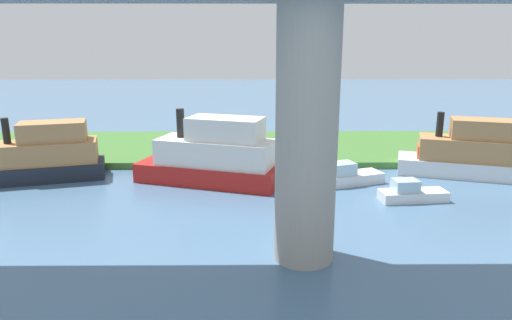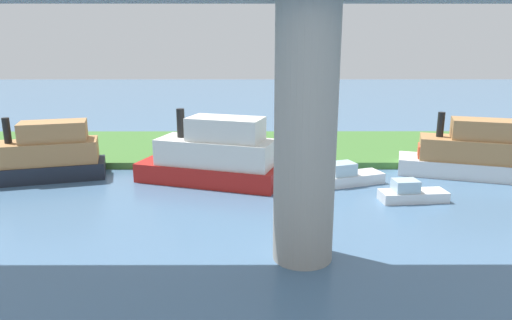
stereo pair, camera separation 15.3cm
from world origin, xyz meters
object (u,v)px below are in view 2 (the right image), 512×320
(houseboat_blue, at_px, (213,156))
(person_on_bank, at_px, (199,149))
(pontoon_yellow, at_px, (347,176))
(bridge_pylon, at_px, (305,138))
(mooring_post, at_px, (178,154))
(skiff_small, at_px, (43,156))
(motorboat_red, at_px, (469,153))
(motorboat_white, at_px, (411,193))

(houseboat_blue, bearing_deg, person_on_bank, -72.37)
(pontoon_yellow, bearing_deg, bridge_pylon, 69.26)
(mooring_post, bearing_deg, skiff_small, 20.41)
(person_on_bank, relative_size, houseboat_blue, 0.14)
(skiff_small, bearing_deg, motorboat_red, -178.70)
(motorboat_white, bearing_deg, houseboat_blue, -16.99)
(skiff_small, bearing_deg, mooring_post, -159.59)
(houseboat_blue, bearing_deg, skiff_small, -4.36)
(skiff_small, relative_size, motorboat_white, 2.21)
(houseboat_blue, relative_size, pontoon_yellow, 2.10)
(person_on_bank, xyz_separation_m, motorboat_red, (-18.91, 3.09, 0.41))
(houseboat_blue, bearing_deg, pontoon_yellow, 177.76)
(mooring_post, relative_size, houseboat_blue, 0.10)
(person_on_bank, xyz_separation_m, mooring_post, (1.51, 0.59, -0.22))
(person_on_bank, relative_size, pontoon_yellow, 0.29)
(mooring_post, bearing_deg, houseboat_blue, 126.39)
(mooring_post, relative_size, pontoon_yellow, 0.20)
(bridge_pylon, xyz_separation_m, houseboat_blue, (4.78, -10.90, -3.52))
(mooring_post, height_order, motorboat_red, motorboat_red)
(bridge_pylon, height_order, mooring_post, bridge_pylon)
(motorboat_white, bearing_deg, motorboat_red, -137.24)
(bridge_pylon, relative_size, skiff_small, 1.20)
(motorboat_red, bearing_deg, motorboat_white, 42.76)
(houseboat_blue, bearing_deg, bridge_pylon, 113.66)
(mooring_post, bearing_deg, pontoon_yellow, 159.57)
(mooring_post, distance_m, houseboat_blue, 5.08)
(person_on_bank, distance_m, skiff_small, 10.68)
(motorboat_white, relative_size, pontoon_yellow, 0.85)
(person_on_bank, height_order, pontoon_yellow, person_on_bank)
(mooring_post, xyz_separation_m, skiff_small, (8.49, 3.16, 0.60))
(houseboat_blue, relative_size, motorboat_red, 1.10)
(person_on_bank, height_order, motorboat_red, motorboat_red)
(person_on_bank, xyz_separation_m, houseboat_blue, (-1.47, 4.62, 0.58))
(motorboat_red, bearing_deg, skiff_small, 1.30)
(person_on_bank, bearing_deg, houseboat_blue, 107.63)
(motorboat_white, bearing_deg, mooring_post, -27.30)
(person_on_bank, height_order, motorboat_white, person_on_bank)
(bridge_pylon, bearing_deg, pontoon_yellow, -110.74)
(skiff_small, distance_m, motorboat_white, 23.79)
(motorboat_white, xyz_separation_m, pontoon_yellow, (3.09, -3.28, 0.07))
(houseboat_blue, height_order, pontoon_yellow, houseboat_blue)
(houseboat_blue, relative_size, motorboat_white, 2.48)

